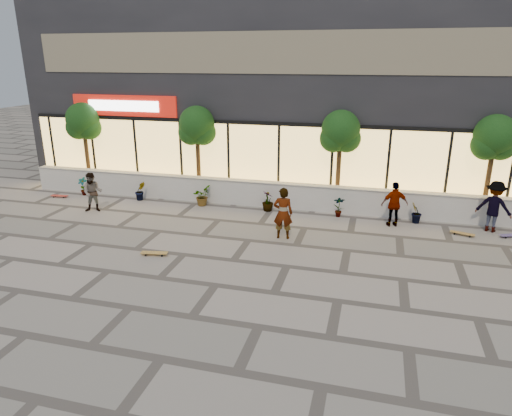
% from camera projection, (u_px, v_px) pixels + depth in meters
% --- Properties ---
extents(ground, '(80.00, 80.00, 0.00)m').
position_uv_depth(ground, '(215.00, 285.00, 12.27)').
color(ground, '#9E9389').
rests_on(ground, ground).
extents(planter_wall, '(22.00, 0.42, 1.04)m').
position_uv_depth(planter_wall, '(273.00, 194.00, 18.53)').
color(planter_wall, silver).
rests_on(planter_wall, ground).
extents(retail_building, '(24.00, 9.17, 8.50)m').
position_uv_depth(retail_building, '(299.00, 91.00, 22.38)').
color(retail_building, '#222227').
rests_on(retail_building, ground).
extents(shrub_a, '(0.43, 0.29, 0.81)m').
position_uv_depth(shrub_a, '(83.00, 186.00, 20.13)').
color(shrub_a, '#143D13').
rests_on(shrub_a, ground).
extents(shrub_b, '(0.57, 0.57, 0.81)m').
position_uv_depth(shrub_b, '(140.00, 191.00, 19.45)').
color(shrub_b, '#143D13').
rests_on(shrub_b, ground).
extents(shrub_c, '(0.68, 0.77, 0.81)m').
position_uv_depth(shrub_c, '(202.00, 196.00, 18.77)').
color(shrub_c, '#143D13').
rests_on(shrub_c, ground).
extents(shrub_d, '(0.64, 0.64, 0.81)m').
position_uv_depth(shrub_d, '(268.00, 201.00, 18.08)').
color(shrub_d, '#143D13').
rests_on(shrub_d, ground).
extents(shrub_e, '(0.46, 0.35, 0.81)m').
position_uv_depth(shrub_e, '(339.00, 207.00, 17.40)').
color(shrub_e, '#143D13').
rests_on(shrub_e, ground).
extents(shrub_f, '(0.55, 0.57, 0.81)m').
position_uv_depth(shrub_f, '(416.00, 213.00, 16.71)').
color(shrub_f, '#143D13').
rests_on(shrub_f, ground).
extents(tree_west, '(1.60, 1.50, 3.92)m').
position_uv_depth(tree_west, '(83.00, 123.00, 20.59)').
color(tree_west, '#432B18').
rests_on(tree_west, ground).
extents(tree_midwest, '(1.60, 1.50, 3.92)m').
position_uv_depth(tree_midwest, '(197.00, 128.00, 19.25)').
color(tree_midwest, '#432B18').
rests_on(tree_midwest, ground).
extents(tree_mideast, '(1.60, 1.50, 3.92)m').
position_uv_depth(tree_mideast, '(340.00, 134.00, 17.78)').
color(tree_mideast, '#432B18').
rests_on(tree_mideast, ground).
extents(tree_east, '(1.60, 1.50, 3.92)m').
position_uv_depth(tree_east, '(494.00, 140.00, 16.44)').
color(tree_east, '#432B18').
rests_on(tree_east, ground).
extents(skater_center, '(0.69, 0.50, 1.78)m').
position_uv_depth(skater_center, '(283.00, 213.00, 15.19)').
color(skater_center, silver).
rests_on(skater_center, ground).
extents(skater_left, '(0.91, 0.80, 1.57)m').
position_uv_depth(skater_left, '(93.00, 192.00, 17.90)').
color(skater_left, tan).
rests_on(skater_left, ground).
extents(skater_right_near, '(1.04, 0.66, 1.64)m').
position_uv_depth(skater_right_near, '(395.00, 204.00, 16.32)').
color(skater_right_near, silver).
rests_on(skater_right_near, ground).
extents(skater_right_far, '(1.34, 1.06, 1.81)m').
position_uv_depth(skater_right_far, '(494.00, 207.00, 15.80)').
color(skater_right_far, maroon).
rests_on(skater_right_far, ground).
extents(skateboard_center, '(0.86, 0.37, 0.10)m').
position_uv_depth(skateboard_center, '(154.00, 253.00, 14.08)').
color(skateboard_center, olive).
rests_on(skateboard_center, ground).
extents(skateboard_left, '(0.77, 0.29, 0.09)m').
position_uv_depth(skateboard_left, '(59.00, 196.00, 19.91)').
color(skateboard_left, red).
rests_on(skateboard_left, ground).
extents(skateboard_right_near, '(0.81, 0.43, 0.10)m').
position_uv_depth(skateboard_right_near, '(462.00, 233.00, 15.66)').
color(skateboard_right_near, olive).
rests_on(skateboard_right_near, ground).
extents(skateboard_right_far, '(0.81, 0.51, 0.10)m').
position_uv_depth(skateboard_right_far, '(511.00, 235.00, 15.50)').
color(skateboard_right_far, '#53437C').
rests_on(skateboard_right_far, ground).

